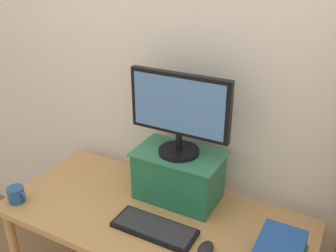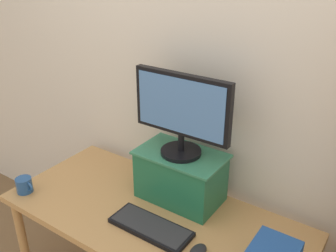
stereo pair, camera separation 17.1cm
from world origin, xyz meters
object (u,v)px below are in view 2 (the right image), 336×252
desk (153,225)px  computer_monitor (181,111)px  riser_box (181,175)px  coffee_mug (24,185)px  computer_mouse (198,252)px  keyboard (151,227)px

desk → computer_monitor: size_ratio=2.99×
computer_monitor → riser_box: bearing=90.0°
riser_box → desk: bearing=-102.3°
coffee_mug → computer_monitor: bearing=30.8°
desk → riser_box: 0.29m
riser_box → computer_mouse: size_ratio=4.32×
desk → keyboard: 0.15m
desk → computer_mouse: bearing=-19.1°
computer_monitor → keyboard: bearing=-85.8°
desk → riser_box: size_ratio=3.43×
desk → coffee_mug: size_ratio=13.60×
riser_box → coffee_mug: riser_box is taller
keyboard → coffee_mug: coffee_mug is taller
keyboard → computer_mouse: 0.27m
computer_monitor → keyboard: size_ratio=1.28×
computer_monitor → desk: bearing=-102.4°
computer_monitor → keyboard: computer_monitor is taller
riser_box → computer_monitor: size_ratio=0.87×
keyboard → desk: bearing=122.7°
desk → riser_box: (0.04, 0.19, 0.22)m
desk → computer_monitor: 0.61m
computer_mouse → keyboard: bearing=176.5°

